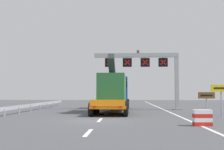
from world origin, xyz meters
TOP-DOWN VIEW (x-y plane):
  - ground at (0.00, 0.00)m, footprint 112.00×112.00m
  - lane_markings at (0.27, 25.31)m, footprint 0.20×65.21m
  - edge_line_right at (6.20, 12.00)m, footprint 0.20×63.00m
  - overhead_lane_gantry at (4.44, 12.72)m, footprint 9.47×0.90m
  - heavy_haul_truck_orange at (0.87, 10.62)m, footprint 3.32×14.12m
  - exit_sign_yellow at (9.26, 3.03)m, footprint 1.57×0.15m
  - tourist_info_sign_brown at (8.99, 6.13)m, footprint 1.42×0.15m
  - crash_barrier_striped at (6.28, -2.88)m, footprint 1.02×0.55m
  - guardrail_left at (-7.34, 10.53)m, footprint 0.13×25.07m

SIDE VIEW (x-z plane):
  - ground at x=0.00m, z-range 0.00..0.00m
  - edge_line_right at x=6.20m, z-range 0.00..0.01m
  - lane_markings at x=0.27m, z-range 0.00..0.01m
  - crash_barrier_striped at x=6.28m, z-range 0.00..0.90m
  - guardrail_left at x=-7.34m, z-range 0.18..0.94m
  - tourist_info_sign_brown at x=8.99m, z-range 0.48..2.38m
  - exit_sign_yellow at x=9.26m, z-range 0.65..3.11m
  - heavy_haul_truck_orange at x=0.87m, z-range -0.66..4.64m
  - overhead_lane_gantry at x=4.44m, z-range 1.68..8.20m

